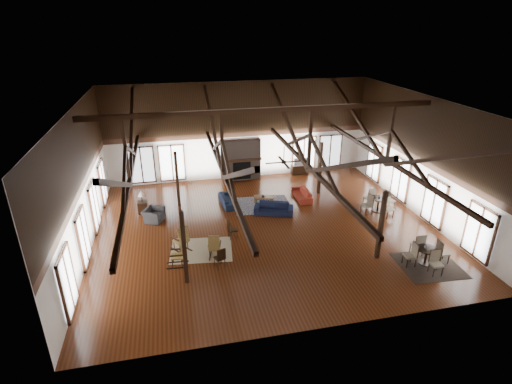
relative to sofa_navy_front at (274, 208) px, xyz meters
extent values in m
plane|color=#572712|center=(-0.77, -1.46, -0.29)|extent=(16.00, 16.00, 0.00)
cube|color=black|center=(-0.77, -1.46, 5.71)|extent=(16.00, 14.00, 0.02)
cube|color=white|center=(-0.77, 5.54, 2.71)|extent=(16.00, 0.02, 6.00)
cube|color=white|center=(-0.77, -8.46, 2.71)|extent=(16.00, 0.02, 6.00)
cube|color=white|center=(-8.77, -1.46, 2.71)|extent=(0.02, 14.00, 6.00)
cube|color=white|center=(7.23, -1.46, 2.71)|extent=(0.02, 14.00, 6.00)
cube|color=black|center=(-0.77, -1.46, 5.46)|extent=(15.60, 0.18, 0.22)
cube|color=black|center=(-6.77, -1.46, 2.76)|extent=(0.16, 13.70, 0.18)
cube|color=black|center=(-6.77, -1.46, 4.11)|extent=(0.14, 0.14, 2.70)
cube|color=black|center=(-6.77, 2.04, 3.98)|extent=(0.15, 7.07, 3.12)
cube|color=black|center=(-6.77, -4.96, 3.98)|extent=(0.15, 7.07, 3.12)
cube|color=black|center=(-2.77, -1.46, 2.76)|extent=(0.16, 13.70, 0.18)
cube|color=black|center=(-2.77, -1.46, 4.11)|extent=(0.14, 0.14, 2.70)
cube|color=black|center=(-2.77, 2.04, 3.98)|extent=(0.15, 7.07, 3.12)
cube|color=black|center=(-2.77, -4.96, 3.98)|extent=(0.15, 7.07, 3.12)
cube|color=black|center=(1.23, -1.46, 2.76)|extent=(0.16, 13.70, 0.18)
cube|color=black|center=(1.23, -1.46, 4.11)|extent=(0.14, 0.14, 2.70)
cube|color=black|center=(1.23, 2.04, 3.98)|extent=(0.15, 7.07, 3.12)
cube|color=black|center=(1.23, -4.96, 3.98)|extent=(0.15, 7.07, 3.12)
cube|color=black|center=(5.23, -1.46, 2.76)|extent=(0.16, 13.70, 0.18)
cube|color=black|center=(5.23, -1.46, 4.11)|extent=(0.14, 0.14, 2.70)
cube|color=black|center=(5.23, 2.04, 3.98)|extent=(0.15, 7.07, 3.12)
cube|color=black|center=(5.23, -4.96, 3.98)|extent=(0.15, 7.07, 3.12)
cube|color=black|center=(-4.77, -4.96, 1.23)|extent=(0.16, 0.16, 3.05)
cube|color=black|center=(3.23, -4.96, 1.23)|extent=(0.16, 0.16, 3.05)
cube|color=black|center=(-4.77, 2.04, 1.23)|extent=(0.16, 0.16, 3.05)
cube|color=black|center=(3.23, 2.04, 1.23)|extent=(0.16, 0.16, 3.05)
cube|color=#726257|center=(-0.77, 5.22, 1.01)|extent=(2.40, 0.62, 2.60)
cube|color=black|center=(-0.77, 4.90, 0.36)|extent=(1.10, 0.06, 1.10)
cube|color=#381D10|center=(-0.77, 4.94, 1.06)|extent=(2.50, 0.20, 0.12)
cylinder|color=black|center=(-0.27, -2.46, 3.76)|extent=(0.04, 0.04, 0.70)
cylinder|color=black|center=(-0.27, -2.46, 3.41)|extent=(0.20, 0.20, 0.10)
cube|color=black|center=(0.18, -2.46, 3.41)|extent=(0.70, 0.12, 0.02)
cube|color=black|center=(-0.27, -2.01, 3.41)|extent=(0.12, 0.70, 0.02)
cube|color=black|center=(-0.72, -2.46, 3.41)|extent=(0.70, 0.12, 0.02)
cube|color=black|center=(-0.27, -2.91, 3.41)|extent=(0.12, 0.70, 0.02)
imported|color=#131935|center=(0.00, 0.00, 0.00)|extent=(2.15, 1.41, 0.59)
imported|color=#131E36|center=(-2.15, 1.62, -0.03)|extent=(1.87, 0.87, 0.53)
imported|color=#A3311F|center=(2.04, 1.52, -0.02)|extent=(1.86, 0.77, 0.54)
cube|color=brown|center=(-0.22, 1.32, 0.08)|extent=(1.14, 0.70, 0.06)
cube|color=brown|center=(-0.67, 1.15, -0.12)|extent=(0.06, 0.06, 0.35)
cube|color=brown|center=(-0.67, 1.50, -0.12)|extent=(0.06, 0.06, 0.35)
cube|color=brown|center=(0.22, 1.15, -0.12)|extent=(0.06, 0.06, 0.35)
cube|color=brown|center=(0.22, 1.50, -0.12)|extent=(0.06, 0.06, 0.35)
imported|color=#B2B2B2|center=(-0.28, 1.23, 0.20)|extent=(0.19, 0.19, 0.18)
imported|color=#303033|center=(-6.07, 0.54, 0.03)|extent=(1.27, 1.21, 0.65)
cube|color=black|center=(-6.64, 1.54, 0.04)|extent=(0.49, 0.49, 0.66)
cylinder|color=black|center=(-6.64, 1.54, 0.56)|extent=(0.08, 0.08, 0.39)
cone|color=#F2E4CC|center=(-6.64, 1.54, 0.82)|extent=(0.35, 0.35, 0.28)
cube|color=olive|center=(-4.88, -2.55, 0.16)|extent=(0.72, 0.71, 0.05)
cube|color=olive|center=(-4.73, -2.74, 0.52)|extent=(0.54, 0.48, 0.75)
cube|color=black|center=(-5.05, -2.68, -0.27)|extent=(0.60, 0.77, 0.05)
cube|color=black|center=(-4.70, -2.42, -0.27)|extent=(0.60, 0.77, 0.05)
cube|color=olive|center=(-3.48, -3.34, 0.12)|extent=(0.56, 0.55, 0.05)
cube|color=olive|center=(-3.53, -3.55, 0.45)|extent=(0.50, 0.29, 0.68)
cube|color=black|center=(-3.67, -3.29, -0.27)|extent=(0.24, 0.83, 0.05)
cube|color=black|center=(-3.29, -3.38, -0.27)|extent=(0.24, 0.83, 0.05)
cube|color=olive|center=(-5.07, -3.75, 0.15)|extent=(0.52, 0.54, 0.05)
cube|color=olive|center=(-4.85, -3.76, 0.49)|extent=(0.23, 0.52, 0.73)
cube|color=black|center=(-5.09, -3.96, -0.27)|extent=(0.89, 0.12, 0.05)
cube|color=black|center=(-5.06, -3.54, -0.27)|extent=(0.89, 0.12, 0.05)
cube|color=black|center=(-2.50, -2.04, 0.14)|extent=(0.45, 0.45, 0.05)
cube|color=black|center=(-2.68, -2.07, 0.40)|extent=(0.09, 0.41, 0.53)
cylinder|color=black|center=(-2.50, -2.04, -0.08)|extent=(0.03, 0.03, 0.43)
cube|color=black|center=(-3.39, -4.20, 0.12)|extent=(0.50, 0.50, 0.05)
cube|color=black|center=(-3.32, -4.36, 0.36)|extent=(0.37, 0.18, 0.50)
cylinder|color=black|center=(-3.39, -4.20, -0.09)|extent=(0.03, 0.03, 0.41)
cylinder|color=black|center=(4.96, -5.83, 0.42)|extent=(0.84, 0.84, 0.04)
cylinder|color=black|center=(4.96, -5.83, 0.07)|extent=(0.10, 0.10, 0.69)
cylinder|color=black|center=(4.96, -5.83, -0.27)|extent=(0.50, 0.50, 0.04)
cylinder|color=black|center=(5.43, -0.89, 0.44)|extent=(0.87, 0.87, 0.04)
cylinder|color=black|center=(5.43, -0.89, 0.08)|extent=(0.10, 0.10, 0.71)
cylinder|color=black|center=(5.43, -0.89, -0.27)|extent=(0.52, 0.52, 0.04)
imported|color=#B2B2B2|center=(4.89, -5.78, 0.49)|extent=(0.14, 0.14, 0.10)
imported|color=#B2B2B2|center=(5.50, -0.80, 0.51)|extent=(0.15, 0.15, 0.09)
cube|color=black|center=(3.14, 5.29, -0.02)|extent=(1.11, 0.42, 0.55)
imported|color=#B2B2B2|center=(3.17, 5.29, 0.53)|extent=(0.95, 0.14, 0.54)
cube|color=tan|center=(-4.01, -2.77, -0.29)|extent=(2.88, 2.39, 0.01)
cube|color=#161C40|center=(-0.36, 1.17, -0.29)|extent=(3.12, 2.44, 0.01)
cube|color=black|center=(5.04, -6.00, -0.29)|extent=(2.56, 2.35, 0.01)
camera|label=1|loc=(-4.90, -17.98, 9.09)|focal=28.00mm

